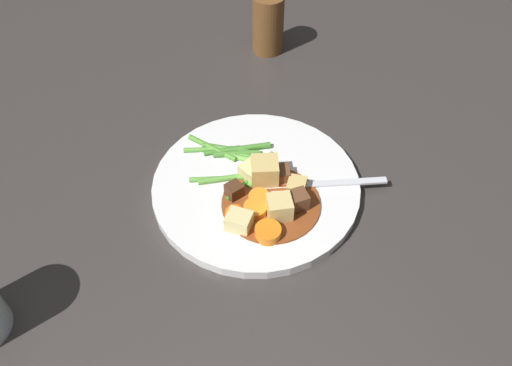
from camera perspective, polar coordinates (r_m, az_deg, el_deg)
The scene contains 31 objects.
ground_plane at distance 0.72m, azimuth 0.00°, elevation -0.78°, with size 3.00×3.00×0.00m, color #383330.
dinner_plate at distance 0.71m, azimuth 0.00°, elevation -0.39°, with size 0.28×0.28×0.01m, color white.
stew_sauce at distance 0.68m, azimuth 1.31°, elevation -2.39°, with size 0.13×0.13×0.00m, color brown.
carrot_slice_0 at distance 0.67m, azimuth -0.07°, elevation -2.90°, with size 0.03×0.03×0.01m, color orange.
carrot_slice_1 at distance 0.67m, azimuth -2.37°, elevation -3.44°, with size 0.02×0.02×0.01m, color orange.
carrot_slice_2 at distance 0.68m, azimuth 0.35°, elevation -1.68°, with size 0.03×0.03×0.01m, color orange.
carrot_slice_3 at distance 0.65m, azimuth 1.33°, elevation -5.44°, with size 0.03×0.03×0.01m, color orange.
carrot_slice_4 at distance 0.67m, azimuth 2.46°, elevation -2.41°, with size 0.03×0.03×0.01m, color orange.
potato_chunk_0 at distance 0.71m, azimuth -0.56°, elevation 1.23°, with size 0.03×0.03×0.02m, color #EAD68C.
potato_chunk_1 at distance 0.70m, azimuth 0.83°, elevation 1.51°, with size 0.04×0.03×0.03m, color #DBBC6B.
potato_chunk_2 at distance 0.65m, azimuth -1.90°, elevation -4.24°, with size 0.03×0.03×0.02m, color #EAD68C.
potato_chunk_3 at distance 0.69m, azimuth 4.48°, elevation -0.38°, with size 0.03×0.02×0.02m, color #DBBC6B.
potato_chunk_4 at distance 0.66m, azimuth 2.24°, elevation -2.93°, with size 0.03×0.03×0.03m, color #E5CC7A.
meat_chunk_0 at distance 0.68m, azimuth -2.41°, elevation -0.88°, with size 0.02×0.02×0.02m, color #4C2B19.
meat_chunk_1 at distance 0.67m, azimuth 4.43°, elevation -2.04°, with size 0.02×0.03×0.03m, color brown.
meat_chunk_2 at distance 0.70m, azimuth 2.71°, elevation 0.98°, with size 0.02×0.02×0.02m, color brown.
green_bean_0 at distance 0.72m, azimuth 0.53°, elevation 1.48°, with size 0.01×0.01×0.07m, color #66AD42.
green_bean_1 at distance 0.74m, azimuth -2.47°, elevation 3.16°, with size 0.01×0.01×0.07m, color #4C8E33.
green_bean_2 at distance 0.70m, azimuth -1.92°, elevation -0.29°, with size 0.01×0.01×0.05m, color #4C8E33.
green_bean_3 at distance 0.74m, azimuth -1.56°, elevation 3.00°, with size 0.01×0.01×0.05m, color #66AD42.
green_bean_4 at distance 0.75m, azimuth -4.86°, elevation 3.87°, with size 0.01×0.01×0.08m, color #599E38.
green_bean_5 at distance 0.74m, azimuth -2.14°, elevation 3.17°, with size 0.01×0.01×0.06m, color #66AD42.
green_bean_6 at distance 0.71m, azimuth -4.41°, elevation 0.48°, with size 0.01×0.01×0.07m, color #66AD42.
green_bean_7 at distance 0.71m, azimuth -3.94°, elevation 0.45°, with size 0.01×0.01×0.06m, color #66AD42.
green_bean_8 at distance 0.75m, azimuth -3.78°, elevation 3.60°, with size 0.01×0.01×0.05m, color #4C8E33.
green_bean_9 at distance 0.75m, azimuth -5.05°, elevation 3.75°, with size 0.01×0.01×0.08m, color #66AD42.
green_bean_10 at distance 0.73m, azimuth -0.93°, elevation 2.50°, with size 0.01×0.01×0.08m, color #66AD42.
green_bean_11 at distance 0.75m, azimuth -0.99°, elevation 3.90°, with size 0.01×0.01×0.07m, color #4C8E33.
green_bean_12 at distance 0.75m, azimuth -3.38°, elevation 3.84°, with size 0.01×0.01×0.07m, color #4C8E33.
fork at distance 0.71m, azimuth 6.95°, elevation -0.13°, with size 0.08×0.17×0.00m.
pepper_mill at distance 0.94m, azimuth 1.33°, elevation 17.15°, with size 0.06×0.06×0.10m, color brown.
Camera 1 is at (0.41, -0.22, 0.55)m, focal length 36.25 mm.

